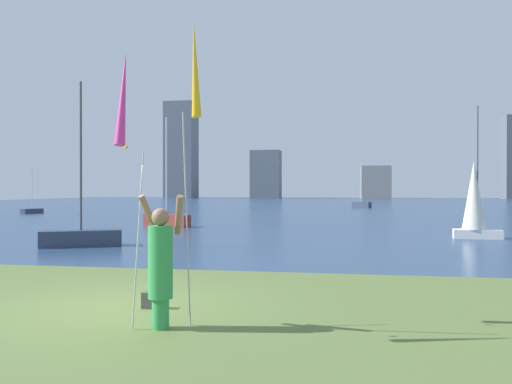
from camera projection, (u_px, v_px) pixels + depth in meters
The scene contains 14 objects.
ground at pixel (309, 208), 59.67m from camera, with size 120.00×138.00×0.12m.
person at pixel (161, 263), 7.98m from camera, with size 0.75×0.55×2.04m.
kite_flag_left at pixel (123, 104), 7.57m from camera, with size 0.16×0.98×4.13m.
kite_flag_right at pixel (195, 75), 8.39m from camera, with size 0.16×0.82×4.83m.
bag at pixel (150, 300), 9.33m from camera, with size 0.26×0.17×0.29m.
sailboat_0 at pixel (32, 211), 45.17m from camera, with size 1.20×2.01×3.87m.
sailboat_1 at pixel (362, 204), 58.99m from camera, with size 2.17×1.84×5.21m.
sailboat_3 at pixel (474, 202), 22.48m from camera, with size 2.03×1.09×5.67m.
sailboat_4 at pixel (81, 236), 19.40m from camera, with size 3.00×2.11×6.08m.
sailboat_5 at pixel (167, 218), 29.61m from camera, with size 3.07×1.77×6.17m.
skyline_tower_0 at pixel (181, 150), 120.47m from camera, with size 6.62×6.05×21.88m.
skyline_tower_1 at pixel (266, 174), 117.56m from camera, with size 6.60×4.55×10.68m.
skyline_tower_2 at pixel (376, 182), 111.68m from camera, with size 6.27×5.00×6.96m.
skyline_tower_3 at pixel (511, 157), 108.73m from camera, with size 3.19×4.75×17.26m.
Camera 1 is at (4.11, -8.87, 2.12)m, focal length 36.87 mm.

